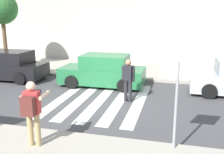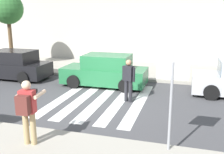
{
  "view_description": "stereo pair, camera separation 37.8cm",
  "coord_description": "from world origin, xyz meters",
  "px_view_note": "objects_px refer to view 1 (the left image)",
  "views": [
    {
      "loc": [
        3.01,
        -9.72,
        3.5
      ],
      "look_at": [
        0.6,
        -0.2,
        1.1
      ],
      "focal_mm": 42.0,
      "sensor_mm": 36.0,
      "label": 1
    },
    {
      "loc": [
        3.37,
        -9.62,
        3.5
      ],
      "look_at": [
        0.6,
        -0.2,
        1.1
      ],
      "focal_mm": 42.0,
      "sensor_mm": 36.0,
      "label": 2
    }
  ],
  "objects_px": {
    "photographer_with_backpack": "(32,109)",
    "parked_car_green": "(103,71)",
    "street_tree_west": "(2,9)",
    "pedestrian_crossing": "(128,78)",
    "stop_sign": "(178,76)",
    "parked_car_black": "(8,66)"
  },
  "relations": [
    {
      "from": "pedestrian_crossing",
      "to": "parked_car_black",
      "type": "height_order",
      "value": "pedestrian_crossing"
    },
    {
      "from": "stop_sign",
      "to": "parked_car_black",
      "type": "relative_size",
      "value": 0.63
    },
    {
      "from": "stop_sign",
      "to": "parked_car_green",
      "type": "distance_m",
      "value": 6.85
    },
    {
      "from": "photographer_with_backpack",
      "to": "pedestrian_crossing",
      "type": "xyz_separation_m",
      "value": [
        1.61,
        4.48,
        -0.19
      ]
    },
    {
      "from": "parked_car_green",
      "to": "street_tree_west",
      "type": "xyz_separation_m",
      "value": [
        -6.97,
        2.19,
        2.99
      ]
    },
    {
      "from": "pedestrian_crossing",
      "to": "stop_sign",
      "type": "bearing_deg",
      "value": -62.85
    },
    {
      "from": "stop_sign",
      "to": "photographer_with_backpack",
      "type": "relative_size",
      "value": 1.5
    },
    {
      "from": "parked_car_green",
      "to": "street_tree_west",
      "type": "height_order",
      "value": "street_tree_west"
    },
    {
      "from": "pedestrian_crossing",
      "to": "parked_car_black",
      "type": "xyz_separation_m",
      "value": [
        -6.94,
        2.03,
        -0.25
      ]
    },
    {
      "from": "photographer_with_backpack",
      "to": "parked_car_green",
      "type": "relative_size",
      "value": 0.42
    },
    {
      "from": "photographer_with_backpack",
      "to": "parked_car_green",
      "type": "xyz_separation_m",
      "value": [
        -0.02,
        6.5,
        -0.44
      ]
    },
    {
      "from": "photographer_with_backpack",
      "to": "street_tree_west",
      "type": "bearing_deg",
      "value": 128.83
    },
    {
      "from": "stop_sign",
      "to": "pedestrian_crossing",
      "type": "distance_m",
      "value": 4.29
    },
    {
      "from": "photographer_with_backpack",
      "to": "parked_car_green",
      "type": "height_order",
      "value": "photographer_with_backpack"
    },
    {
      "from": "parked_car_green",
      "to": "parked_car_black",
      "type": "bearing_deg",
      "value": -180.0
    },
    {
      "from": "parked_car_green",
      "to": "pedestrian_crossing",
      "type": "bearing_deg",
      "value": -51.11
    },
    {
      "from": "street_tree_west",
      "to": "pedestrian_crossing",
      "type": "bearing_deg",
      "value": -26.07
    },
    {
      "from": "stop_sign",
      "to": "parked_car_green",
      "type": "height_order",
      "value": "stop_sign"
    },
    {
      "from": "photographer_with_backpack",
      "to": "pedestrian_crossing",
      "type": "relative_size",
      "value": 1.0
    },
    {
      "from": "photographer_with_backpack",
      "to": "street_tree_west",
      "type": "xyz_separation_m",
      "value": [
        -6.99,
        8.69,
        2.55
      ]
    },
    {
      "from": "stop_sign",
      "to": "pedestrian_crossing",
      "type": "xyz_separation_m",
      "value": [
        -1.9,
        3.7,
        -1.05
      ]
    },
    {
      "from": "pedestrian_crossing",
      "to": "photographer_with_backpack",
      "type": "bearing_deg",
      "value": -109.82
    }
  ]
}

